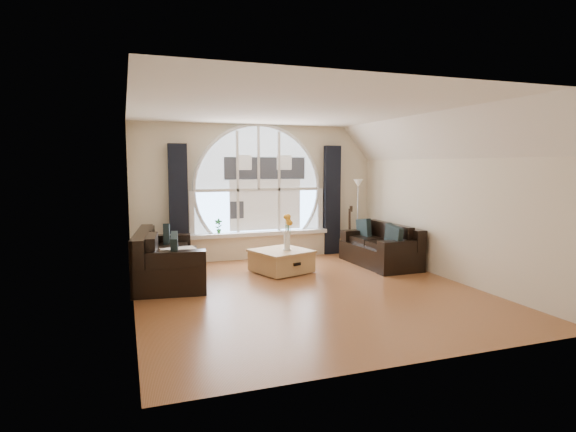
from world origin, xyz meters
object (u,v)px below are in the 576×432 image
object	(u,v)px
sofa_right	(380,244)
coffee_chest	(281,260)
vase_flowers	(287,228)
potted_plant	(218,226)
sofa_left	(168,258)
floor_lamp	(358,217)
guitar	(348,231)

from	to	relation	value
sofa_right	coffee_chest	xyz separation A→B (m)	(-1.96, 0.05, -0.18)
coffee_chest	vase_flowers	world-z (taller)	vase_flowers
vase_flowers	potted_plant	bearing A→B (deg)	124.19
coffee_chest	sofa_right	bearing A→B (deg)	-20.20
sofa_left	vase_flowers	world-z (taller)	vase_flowers
potted_plant	sofa_right	bearing A→B (deg)	-26.11
floor_lamp	coffee_chest	bearing A→B (deg)	-154.31
sofa_right	guitar	xyz separation A→B (m)	(-0.16, 1.01, 0.13)
sofa_left	vase_flowers	xyz separation A→B (m)	(2.05, 0.00, 0.39)
sofa_right	potted_plant	size ratio (longest dim) A/B	5.71
potted_plant	floor_lamp	bearing A→B (deg)	-7.21
sofa_left	sofa_right	xyz separation A→B (m)	(3.92, 0.02, 0.00)
potted_plant	vase_flowers	bearing A→B (deg)	-55.81
sofa_right	floor_lamp	xyz separation A→B (m)	(0.06, 1.02, 0.40)
sofa_right	potted_plant	xyz separation A→B (m)	(-2.82, 1.38, 0.30)
guitar	coffee_chest	bearing A→B (deg)	-128.85
coffee_chest	vase_flowers	bearing A→B (deg)	-52.51
guitar	sofa_left	bearing A→B (deg)	-141.73
floor_lamp	sofa_left	bearing A→B (deg)	-165.46
coffee_chest	guitar	bearing A→B (deg)	9.24
coffee_chest	potted_plant	distance (m)	1.66
floor_lamp	potted_plant	world-z (taller)	floor_lamp
sofa_right	potted_plant	world-z (taller)	potted_plant
sofa_right	floor_lamp	size ratio (longest dim) A/B	1.06
coffee_chest	guitar	distance (m)	2.06
coffee_chest	vase_flowers	xyz separation A→B (m)	(0.09, -0.06, 0.57)
sofa_left	sofa_right	size ratio (longest dim) A/B	1.13
potted_plant	guitar	bearing A→B (deg)	-8.00
coffee_chest	potted_plant	world-z (taller)	potted_plant
floor_lamp	potted_plant	size ratio (longest dim) A/B	5.39
sofa_left	potted_plant	xyz separation A→B (m)	(1.11, 1.40, 0.30)
potted_plant	coffee_chest	bearing A→B (deg)	-57.23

